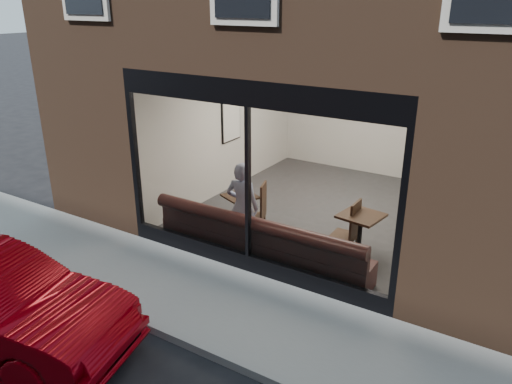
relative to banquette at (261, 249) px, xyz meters
The scene contains 21 objects.
ground 2.46m from the banquette, 90.00° to the right, with size 120.00×120.00×0.00m, color black.
sidewalk_near 1.47m from the banquette, 90.00° to the right, with size 40.00×2.00×0.01m, color gray.
kerb_near 2.51m from the banquette, 90.00° to the right, with size 40.00×0.10×0.12m, color gray.
host_building_pier_left 6.84m from the banquette, 124.05° to the left, with size 2.50×12.00×3.20m, color brown.
host_building_backfill 8.66m from the banquette, 90.00° to the left, with size 5.00×6.00×3.20m, color brown.
cafe_floor 2.56m from the banquette, 90.00° to the left, with size 6.00×6.00×0.00m, color #2D2D30.
cafe_ceiling 3.91m from the banquette, 90.00° to the left, with size 6.00×6.00×0.00m, color white.
cafe_wall_back 5.71m from the banquette, 90.00° to the left, with size 5.00×5.00×0.00m, color silver.
cafe_wall_left 3.82m from the banquette, 134.32° to the left, with size 6.00×6.00×0.00m, color silver.
cafe_wall_right 3.82m from the banquette, 45.68° to the left, with size 6.00×6.00×0.00m, color silver.
storefront_kick 0.41m from the banquette, 90.00° to the right, with size 5.00×0.10×0.30m, color black.
storefront_header 2.80m from the banquette, 90.00° to the right, with size 5.00×0.10×0.40m, color black.
storefront_mullion 1.38m from the banquette, 90.00° to the right, with size 0.06×0.10×2.50m, color black.
storefront_glass 1.39m from the banquette, 90.00° to the right, with size 4.80×4.80×0.00m, color white.
banquette is the anchor object (origin of this frame).
person 0.83m from the banquette, 157.49° to the left, with size 0.61×0.40×1.66m, color #9FADD3.
cafe_table_left 1.36m from the banquette, 139.90° to the left, with size 0.57×0.57×0.04m, color black.
cafe_table_right 1.86m from the banquette, 40.75° to the left, with size 0.69×0.69×0.04m, color black.
cafe_chair_left 1.38m from the banquette, 127.13° to the left, with size 0.41×0.41×0.04m, color black.
cafe_chair_right 1.61m from the banquette, 49.99° to the left, with size 0.45×0.45×0.04m, color black.
wall_poster 3.92m from the banquette, 132.15° to the left, with size 0.02×0.66×0.88m, color white.
Camera 1 is at (4.02, -4.16, 4.31)m, focal length 35.00 mm.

